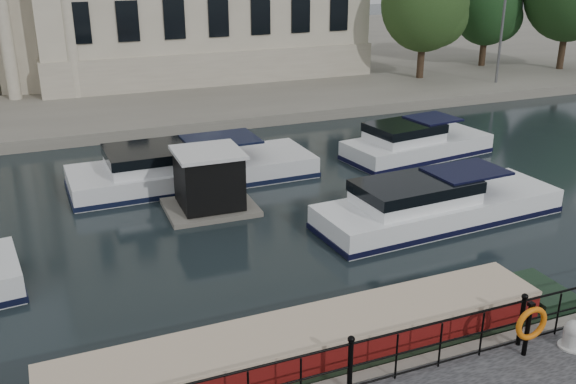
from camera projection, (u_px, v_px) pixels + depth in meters
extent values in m
plane|color=black|center=(301.00, 351.00, 14.24)|extent=(160.00, 160.00, 0.00)
cube|color=#6B665B|center=(93.00, 63.00, 47.81)|extent=(120.00, 42.00, 0.55)
cylinder|color=black|center=(350.00, 367.00, 11.91)|extent=(0.10, 0.10, 1.10)
sphere|color=black|center=(351.00, 339.00, 11.69)|extent=(0.14, 0.14, 0.14)
cylinder|color=black|center=(521.00, 322.00, 13.33)|extent=(0.10, 0.10, 1.10)
sphere|color=black|center=(525.00, 297.00, 13.11)|extent=(0.14, 0.14, 0.14)
cylinder|color=black|center=(351.00, 344.00, 11.73)|extent=(24.00, 0.05, 0.05)
cylinder|color=black|center=(350.00, 367.00, 11.91)|extent=(24.00, 0.04, 0.04)
cube|color=#9E937F|center=(191.00, 52.00, 44.31)|extent=(20.30, 14.30, 2.00)
cylinder|color=#ADA38C|center=(67.00, 6.00, 34.06)|extent=(0.70, 0.70, 9.80)
cylinder|color=#ADA38C|center=(2.00, 7.00, 33.54)|extent=(0.70, 0.70, 9.80)
cylinder|color=#59595B|center=(503.00, 16.00, 38.13)|extent=(0.16, 0.16, 8.00)
cylinder|color=#B6B6B1|center=(573.00, 338.00, 13.37)|extent=(0.39, 0.39, 0.41)
sphere|color=#B6B6B1|center=(574.00, 330.00, 13.29)|extent=(0.41, 0.41, 0.41)
cylinder|color=#B6B6B1|center=(571.00, 346.00, 13.43)|extent=(0.55, 0.55, 0.04)
cylinder|color=black|center=(527.00, 330.00, 12.97)|extent=(0.10, 0.10, 1.19)
cube|color=black|center=(531.00, 304.00, 12.76)|extent=(0.12, 0.12, 0.08)
torus|color=orange|center=(531.00, 324.00, 12.83)|extent=(0.75, 0.12, 0.75)
cube|color=black|center=(309.00, 369.00, 13.45)|extent=(13.38, 1.86, 0.80)
cube|color=#620F0E|center=(310.00, 343.00, 13.22)|extent=(10.71, 1.58, 0.62)
cube|color=#C4AC8E|center=(310.00, 327.00, 13.07)|extent=(10.71, 1.63, 0.09)
cube|color=#6B665B|center=(210.00, 208.00, 21.86)|extent=(3.06, 2.57, 0.25)
cube|color=black|center=(209.00, 179.00, 21.48)|extent=(2.05, 2.05, 1.80)
cube|color=silver|center=(208.00, 152.00, 21.14)|extent=(2.25, 2.25, 0.12)
cube|color=white|center=(438.00, 214.00, 20.98)|extent=(8.47, 3.07, 1.20)
cube|color=black|center=(438.00, 217.00, 21.01)|extent=(8.55, 3.10, 0.18)
cube|color=white|center=(415.00, 195.00, 20.26)|extent=(3.87, 2.33, 0.90)
cube|color=black|center=(466.00, 171.00, 20.90)|extent=(2.60, 1.94, 0.08)
cube|color=silver|center=(195.00, 176.00, 24.44)|extent=(9.20, 3.17, 1.20)
cube|color=black|center=(195.00, 178.00, 24.47)|extent=(9.30, 3.20, 0.18)
cube|color=silver|center=(165.00, 159.00, 23.73)|extent=(4.16, 2.55, 0.90)
cube|color=black|center=(221.00, 139.00, 24.37)|extent=(2.78, 2.16, 0.08)
cube|color=white|center=(417.00, 151.00, 27.43)|extent=(6.67, 3.37, 1.20)
cube|color=black|center=(417.00, 153.00, 27.46)|extent=(6.73, 3.41, 0.18)
cube|color=white|center=(404.00, 135.00, 26.76)|extent=(3.13, 2.45, 0.90)
cube|color=black|center=(433.00, 118.00, 27.30)|extent=(2.14, 2.01, 0.08)
cylinder|color=black|center=(421.00, 58.00, 40.56)|extent=(0.44, 0.44, 2.48)
ellipsoid|color=#203D13|center=(425.00, 3.00, 39.35)|extent=(5.38, 5.38, 5.95)
sphere|color=#203D13|center=(436.00, 15.00, 39.47)|extent=(3.96, 3.96, 3.96)
cylinder|color=black|center=(483.00, 50.00, 44.83)|extent=(0.44, 0.44, 2.11)
ellipsoid|color=black|center=(487.00, 8.00, 43.80)|extent=(4.59, 4.59, 5.07)
sphere|color=black|center=(497.00, 17.00, 43.88)|extent=(3.38, 3.38, 3.38)
cylinder|color=black|center=(562.00, 48.00, 43.52)|extent=(0.44, 0.44, 2.76)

